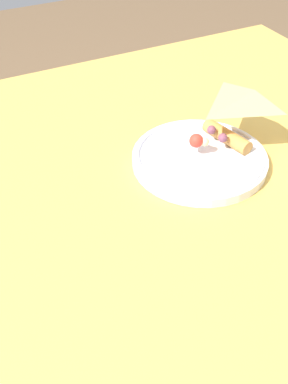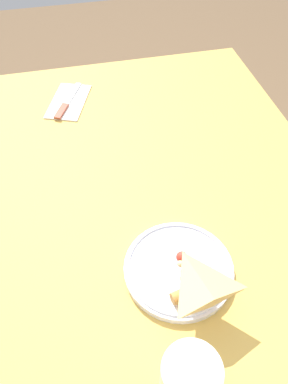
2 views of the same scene
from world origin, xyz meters
TOP-DOWN VIEW (x-y plane):
  - dining_table at (0.00, 0.00)m, footprint 1.30×0.83m
  - plate_pizza at (-0.18, 0.03)m, footprint 0.22×0.22m

SIDE VIEW (x-z plane):
  - dining_table at x=0.00m, z-range 0.28..1.03m
  - plate_pizza at x=-0.18m, z-range 0.74..0.79m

